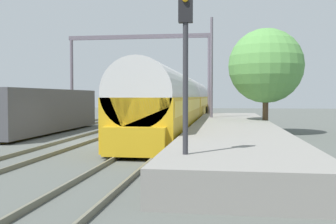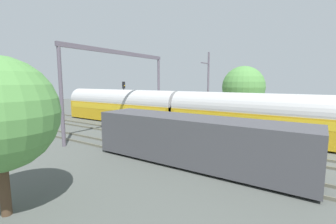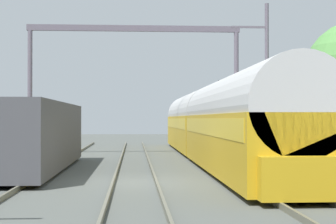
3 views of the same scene
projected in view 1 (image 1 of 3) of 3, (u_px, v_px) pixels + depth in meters
ground at (80, 142)px, 20.96m from camera, size 120.00×120.00×0.00m
track_far_west at (5, 139)px, 21.56m from camera, size 1.52×60.00×0.16m
track_west at (80, 140)px, 20.95m from camera, size 1.52×60.00×0.16m
track_east at (159, 141)px, 20.35m from camera, size 1.52×60.00×0.16m
platform at (233, 132)px, 21.77m from camera, size 4.40×28.00×0.90m
passenger_train at (181, 102)px, 30.88m from camera, size 2.93×32.85×3.82m
freight_car at (42, 111)px, 25.85m from camera, size 2.80×13.00×2.70m
person_crossing at (208, 112)px, 35.30m from camera, size 0.45×0.45×1.73m
railway_signal_near at (185, 61)px, 10.18m from camera, size 0.36×0.30×5.20m
railway_signal_far at (211, 89)px, 39.92m from camera, size 0.36×0.30×4.94m
catenary_gantry at (139, 60)px, 35.12m from camera, size 12.90×0.28×7.86m
catenary_pole_east_mid at (211, 72)px, 28.13m from camera, size 1.90×0.20×8.00m
tree_east_background at (266, 66)px, 24.94m from camera, size 4.70×4.70×6.68m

